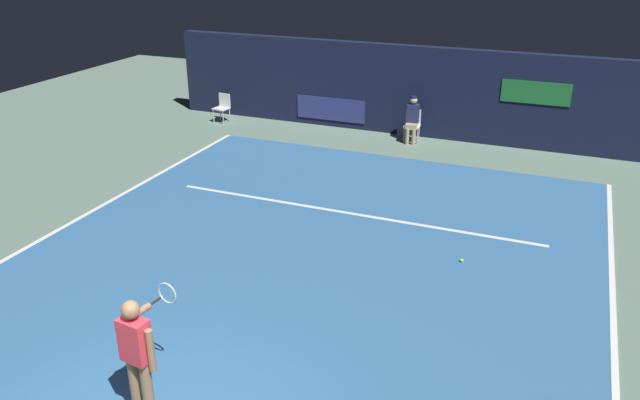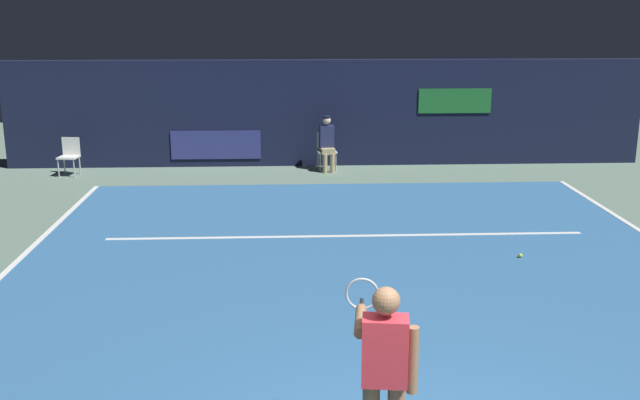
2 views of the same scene
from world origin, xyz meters
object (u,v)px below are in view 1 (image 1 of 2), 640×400
at_px(line_judge_on_chair, 412,119).
at_px(tennis_ball, 462,260).
at_px(courtside_chair_near, 223,106).
at_px(tennis_player, 138,354).

height_order(line_judge_on_chair, tennis_ball, line_judge_on_chair).
bearing_deg(courtside_chair_near, line_judge_on_chair, 2.20).
height_order(tennis_player, tennis_ball, tennis_player).
xyz_separation_m(line_judge_on_chair, courtside_chair_near, (-6.05, -0.23, -0.18)).
relative_size(line_judge_on_chair, courtside_chair_near, 1.50).
bearing_deg(tennis_ball, tennis_player, -117.65).
relative_size(courtside_chair_near, tennis_ball, 12.94).
relative_size(line_judge_on_chair, tennis_ball, 19.41).
height_order(line_judge_on_chair, courtside_chair_near, line_judge_on_chair).
height_order(tennis_player, courtside_chair_near, tennis_player).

